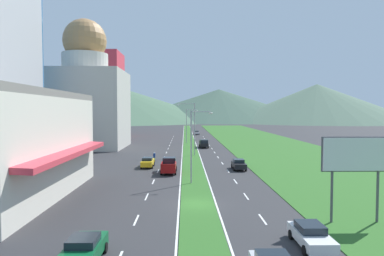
% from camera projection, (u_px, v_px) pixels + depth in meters
% --- Properties ---
extents(ground_plane, '(600.00, 600.00, 0.00)m').
position_uv_depth(ground_plane, '(198.00, 205.00, 33.02)').
color(ground_plane, '#2D2D30').
extents(grass_median, '(3.20, 240.00, 0.06)m').
position_uv_depth(grass_median, '(189.00, 144.00, 92.93)').
color(grass_median, '#2D6023').
rests_on(grass_median, ground_plane).
extents(grass_verge_right, '(24.00, 240.00, 0.06)m').
position_uv_depth(grass_verge_right, '(267.00, 144.00, 93.35)').
color(grass_verge_right, '#2D6023').
rests_on(grass_verge_right, ground_plane).
extents(lane_dash_left_2, '(0.16, 2.80, 0.01)m').
position_uv_depth(lane_dash_left_2, '(136.00, 220.00, 28.29)').
color(lane_dash_left_2, silver).
rests_on(lane_dash_left_2, ground_plane).
extents(lane_dash_left_3, '(0.16, 2.80, 0.01)m').
position_uv_depth(lane_dash_left_3, '(147.00, 197.00, 35.97)').
color(lane_dash_left_3, silver).
rests_on(lane_dash_left_3, ground_plane).
extents(lane_dash_left_4, '(0.16, 2.80, 0.01)m').
position_uv_depth(lane_dash_left_4, '(153.00, 182.00, 43.64)').
color(lane_dash_left_4, silver).
rests_on(lane_dash_left_4, ground_plane).
extents(lane_dash_left_5, '(0.16, 2.80, 0.01)m').
position_uv_depth(lane_dash_left_5, '(158.00, 171.00, 51.32)').
color(lane_dash_left_5, silver).
rests_on(lane_dash_left_5, ground_plane).
extents(lane_dash_left_6, '(0.16, 2.80, 0.01)m').
position_uv_depth(lane_dash_left_6, '(162.00, 163.00, 59.00)').
color(lane_dash_left_6, silver).
rests_on(lane_dash_left_6, ground_plane).
extents(lane_dash_left_7, '(0.16, 2.80, 0.01)m').
position_uv_depth(lane_dash_left_7, '(164.00, 157.00, 66.67)').
color(lane_dash_left_7, silver).
rests_on(lane_dash_left_7, ground_plane).
extents(lane_dash_left_8, '(0.16, 2.80, 0.01)m').
position_uv_depth(lane_dash_left_8, '(166.00, 153.00, 74.35)').
color(lane_dash_left_8, silver).
rests_on(lane_dash_left_8, ground_plane).
extents(lane_dash_left_9, '(0.16, 2.80, 0.01)m').
position_uv_depth(lane_dash_left_9, '(168.00, 149.00, 82.02)').
color(lane_dash_left_9, silver).
rests_on(lane_dash_left_9, ground_plane).
extents(lane_dash_left_10, '(0.16, 2.80, 0.01)m').
position_uv_depth(lane_dash_left_10, '(170.00, 145.00, 89.70)').
color(lane_dash_left_10, silver).
rests_on(lane_dash_left_10, ground_plane).
extents(lane_dash_left_11, '(0.16, 2.80, 0.01)m').
position_uv_depth(lane_dash_left_11, '(171.00, 143.00, 97.38)').
color(lane_dash_left_11, silver).
rests_on(lane_dash_left_11, ground_plane).
extents(lane_dash_left_12, '(0.16, 2.80, 0.01)m').
position_uv_depth(lane_dash_left_12, '(172.00, 140.00, 105.05)').
color(lane_dash_left_12, silver).
rests_on(lane_dash_left_12, ground_plane).
extents(lane_dash_left_13, '(0.16, 2.80, 0.01)m').
position_uv_depth(lane_dash_left_13, '(173.00, 138.00, 112.73)').
color(lane_dash_left_13, silver).
rests_on(lane_dash_left_13, ground_plane).
extents(lane_dash_left_14, '(0.16, 2.80, 0.01)m').
position_uv_depth(lane_dash_left_14, '(173.00, 137.00, 120.40)').
color(lane_dash_left_14, silver).
rests_on(lane_dash_left_14, ground_plane).
extents(lane_dash_right_2, '(0.16, 2.80, 0.01)m').
position_uv_depth(lane_dash_right_2, '(263.00, 219.00, 28.50)').
color(lane_dash_right_2, silver).
rests_on(lane_dash_right_2, ground_plane).
extents(lane_dash_right_3, '(0.16, 2.80, 0.01)m').
position_uv_depth(lane_dash_right_3, '(246.00, 196.00, 36.17)').
color(lane_dash_right_3, silver).
rests_on(lane_dash_right_3, ground_plane).
extents(lane_dash_right_4, '(0.16, 2.80, 0.01)m').
position_uv_depth(lane_dash_right_4, '(235.00, 181.00, 43.85)').
color(lane_dash_right_4, silver).
rests_on(lane_dash_right_4, ground_plane).
extents(lane_dash_right_5, '(0.16, 2.80, 0.01)m').
position_uv_depth(lane_dash_right_5, '(228.00, 171.00, 51.53)').
color(lane_dash_right_5, silver).
rests_on(lane_dash_right_5, ground_plane).
extents(lane_dash_right_6, '(0.16, 2.80, 0.01)m').
position_uv_depth(lane_dash_right_6, '(222.00, 163.00, 59.20)').
color(lane_dash_right_6, silver).
rests_on(lane_dash_right_6, ground_plane).
extents(lane_dash_right_7, '(0.16, 2.80, 0.01)m').
position_uv_depth(lane_dash_right_7, '(218.00, 157.00, 66.88)').
color(lane_dash_right_7, silver).
rests_on(lane_dash_right_7, ground_plane).
extents(lane_dash_right_8, '(0.16, 2.80, 0.01)m').
position_uv_depth(lane_dash_right_8, '(215.00, 152.00, 74.55)').
color(lane_dash_right_8, silver).
rests_on(lane_dash_right_8, ground_plane).
extents(lane_dash_right_9, '(0.16, 2.80, 0.01)m').
position_uv_depth(lane_dash_right_9, '(212.00, 149.00, 82.23)').
color(lane_dash_right_9, silver).
rests_on(lane_dash_right_9, ground_plane).
extents(lane_dash_right_10, '(0.16, 2.80, 0.01)m').
position_uv_depth(lane_dash_right_10, '(210.00, 145.00, 89.91)').
color(lane_dash_right_10, silver).
rests_on(lane_dash_right_10, ground_plane).
extents(lane_dash_right_11, '(0.16, 2.80, 0.01)m').
position_uv_depth(lane_dash_right_11, '(208.00, 143.00, 97.58)').
color(lane_dash_right_11, silver).
rests_on(lane_dash_right_11, ground_plane).
extents(lane_dash_right_12, '(0.16, 2.80, 0.01)m').
position_uv_depth(lane_dash_right_12, '(206.00, 140.00, 105.26)').
color(lane_dash_right_12, silver).
rests_on(lane_dash_right_12, ground_plane).
extents(lane_dash_right_13, '(0.16, 2.80, 0.01)m').
position_uv_depth(lane_dash_right_13, '(205.00, 138.00, 112.93)').
color(lane_dash_right_13, silver).
rests_on(lane_dash_right_13, ground_plane).
extents(lane_dash_right_14, '(0.16, 2.80, 0.01)m').
position_uv_depth(lane_dash_right_14, '(203.00, 137.00, 120.61)').
color(lane_dash_right_14, silver).
rests_on(lane_dash_right_14, ground_plane).
extents(edge_line_median_left, '(0.16, 240.00, 0.01)m').
position_uv_depth(edge_line_median_left, '(183.00, 144.00, 92.90)').
color(edge_line_median_left, silver).
rests_on(edge_line_median_left, ground_plane).
extents(edge_line_median_right, '(0.16, 240.00, 0.01)m').
position_uv_depth(edge_line_median_right, '(196.00, 144.00, 92.97)').
color(edge_line_median_right, silver).
rests_on(edge_line_median_right, ground_plane).
extents(domed_building, '(18.57, 18.57, 30.53)m').
position_uv_depth(domed_building, '(86.00, 97.00, 84.17)').
color(domed_building, '#B7B2A8').
rests_on(domed_building, ground_plane).
extents(midrise_colored, '(15.02, 15.02, 28.96)m').
position_uv_depth(midrise_colored, '(100.00, 95.00, 122.33)').
color(midrise_colored, '#D83847').
rests_on(midrise_colored, ground_plane).
extents(hill_far_left, '(218.16, 218.16, 34.27)m').
position_uv_depth(hill_far_left, '(101.00, 101.00, 304.51)').
color(hill_far_left, '#47664C').
rests_on(hill_far_left, ground_plane).
extents(hill_far_center, '(177.45, 177.45, 28.48)m').
position_uv_depth(hill_far_center, '(219.00, 105.00, 319.00)').
color(hill_far_center, '#3D5647').
rests_on(hill_far_center, ground_plane).
extents(hill_far_right, '(148.06, 148.06, 30.02)m').
position_uv_depth(hill_far_right, '(317.00, 103.00, 277.60)').
color(hill_far_right, '#516B56').
rests_on(hill_far_right, ground_plane).
extents(street_lamp_near, '(2.72, 0.32, 8.83)m').
position_uv_depth(street_lamp_near, '(194.00, 142.00, 42.34)').
color(street_lamp_near, '#99999E').
rests_on(street_lamp_near, ground_plane).
extents(street_lamp_mid, '(3.55, 0.38, 10.34)m').
position_uv_depth(street_lamp_mid, '(193.00, 125.00, 69.01)').
color(street_lamp_mid, '#99999E').
rests_on(street_lamp_mid, ground_plane).
extents(street_lamp_far, '(3.23, 0.28, 9.30)m').
position_uv_depth(street_lamp_far, '(188.00, 124.00, 95.73)').
color(street_lamp_far, '#99999E').
rests_on(street_lamp_far, ground_plane).
extents(billboard_roadside, '(5.36, 0.28, 6.78)m').
position_uv_depth(billboard_roadside, '(356.00, 158.00, 27.33)').
color(billboard_roadside, '#4C4C51').
rests_on(billboard_roadside, ground_plane).
extents(car_0, '(1.96, 4.52, 1.47)m').
position_uv_depth(car_0, '(311.00, 235.00, 22.72)').
color(car_0, silver).
rests_on(car_0, ground_plane).
extents(car_1, '(1.91, 4.27, 1.54)m').
position_uv_depth(car_1, '(239.00, 164.00, 52.71)').
color(car_1, black).
rests_on(car_1, ground_plane).
extents(car_2, '(2.01, 4.31, 1.55)m').
position_uv_depth(car_2, '(84.00, 249.00, 20.37)').
color(car_2, '#0C5128').
rests_on(car_2, ground_plane).
extents(car_4, '(1.92, 4.77, 1.43)m').
position_uv_depth(car_4, '(197.00, 133.00, 131.47)').
color(car_4, '#B2B2B7').
rests_on(car_4, ground_plane).
extents(car_5, '(1.88, 4.55, 1.56)m').
position_uv_depth(car_5, '(148.00, 162.00, 54.97)').
color(car_5, yellow).
rests_on(car_5, ground_plane).
extents(pickup_truck_0, '(2.18, 5.40, 2.00)m').
position_uv_depth(pickup_truck_0, '(204.00, 144.00, 84.34)').
color(pickup_truck_0, black).
rests_on(pickup_truck_0, ground_plane).
extents(pickup_truck_1, '(2.18, 5.40, 2.00)m').
position_uv_depth(pickup_truck_1, '(169.00, 166.00, 50.21)').
color(pickup_truck_1, maroon).
rests_on(pickup_truck_1, ground_plane).
extents(motorcycle_rider, '(0.36, 2.00, 1.80)m').
position_uv_depth(motorcycle_rider, '(154.00, 158.00, 60.05)').
color(motorcycle_rider, black).
rests_on(motorcycle_rider, ground_plane).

